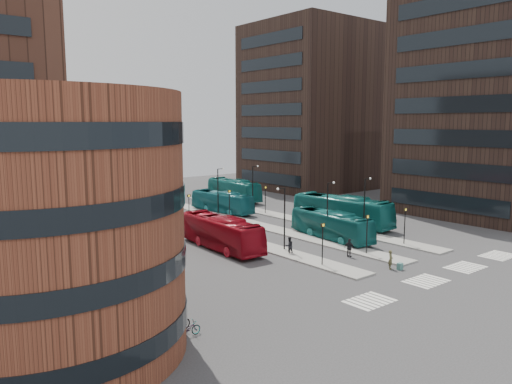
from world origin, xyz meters
TOP-DOWN VIEW (x-y plane):
  - ground at (0.00, 0.00)m, footprint 160.00×160.00m
  - island_left at (-4.00, 30.00)m, footprint 2.50×45.00m
  - island_mid at (2.00, 30.00)m, footprint 2.50×45.00m
  - island_right at (8.00, 30.00)m, footprint 2.50×45.00m
  - suitcase at (-0.02, 7.12)m, footprint 0.49×0.40m
  - red_bus at (-7.75, 22.53)m, footprint 3.31×11.79m
  - teal_bus_a at (3.80, 18.51)m, footprint 3.60×11.00m
  - teal_bus_b at (3.78, 38.75)m, footprint 3.63×10.74m
  - teal_bus_c at (9.99, 22.45)m, footprint 4.21×13.32m
  - teal_bus_d at (11.51, 46.50)m, footprint 3.73×12.25m
  - traveller at (-0.50, 7.74)m, footprint 0.72×0.64m
  - commuter_a at (-4.00, 16.65)m, footprint 0.96×0.83m
  - commuter_b at (-0.25, 12.50)m, footprint 0.62×1.08m
  - commuter_c at (4.51, 16.08)m, footprint 0.90×1.25m
  - bicycle_near at (-21.00, 6.99)m, footprint 1.74×0.67m
  - bicycle_mid at (-21.00, 7.86)m, footprint 1.74×0.82m
  - bicycle_far at (-21.00, 9.63)m, footprint 1.82×1.10m
  - crosswalk_stripes at (1.75, 4.00)m, footprint 22.35×2.40m
  - round_building at (-28.00, 10.00)m, footprint 15.16×15.16m
  - tower_near at (31.98, 16.00)m, footprint 20.12×20.00m
  - tower_far at (31.98, 50.00)m, footprint 20.12×20.00m
  - sign_poles at (1.60, 23.00)m, footprint 12.45×22.12m
  - lamp_posts at (2.64, 28.00)m, footprint 14.04×20.24m
  - bare_trees at (2.67, 62.67)m, footprint 10.97×8.14m

SIDE VIEW (x-z plane):
  - ground at x=0.00m, z-range 0.00..0.00m
  - crosswalk_stripes at x=1.75m, z-range 0.00..0.01m
  - island_left at x=-4.00m, z-range 0.00..0.15m
  - island_mid at x=2.00m, z-range 0.00..0.15m
  - island_right at x=8.00m, z-range 0.00..0.15m
  - suitcase at x=-0.02m, z-range 0.00..0.58m
  - bicycle_near at x=-21.00m, z-range 0.00..0.90m
  - bicycle_far at x=-21.00m, z-range 0.00..0.90m
  - bicycle_mid at x=-21.00m, z-range 0.00..1.01m
  - traveller at x=-0.50m, z-range 0.00..1.65m
  - commuter_a at x=-4.00m, z-range 0.00..1.69m
  - commuter_b at x=-0.25m, z-range 0.00..1.73m
  - commuter_c at x=4.51m, z-range 0.00..1.74m
  - teal_bus_b at x=3.78m, z-range 0.00..2.93m
  - teal_bus_a at x=3.80m, z-range 0.00..3.01m
  - red_bus at x=-7.75m, z-range 0.00..3.25m
  - teal_bus_d at x=11.51m, z-range 0.00..3.36m
  - teal_bus_c at x=9.99m, z-range 0.00..3.65m
  - sign_poles at x=1.60m, z-range 0.58..4.23m
  - bare_trees at x=2.67m, z-range -0.22..5.67m
  - lamp_posts at x=2.64m, z-range 0.52..6.64m
  - round_building at x=-28.00m, z-range -0.01..13.99m
  - tower_near at x=31.98m, z-range 0.00..30.00m
  - tower_far at x=31.98m, z-range 0.00..30.00m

